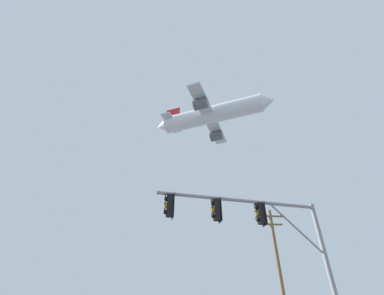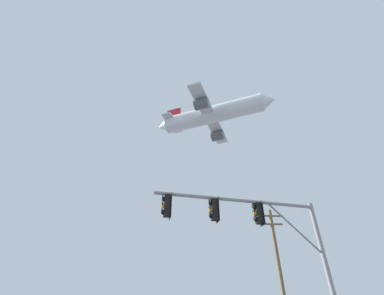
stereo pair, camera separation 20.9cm
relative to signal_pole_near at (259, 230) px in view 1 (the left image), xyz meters
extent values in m
cylinder|color=gray|center=(2.85, 0.46, -1.81)|extent=(0.20, 0.20, 6.42)
cylinder|color=gray|center=(-0.77, -0.12, 1.25)|extent=(7.25, 1.32, 0.15)
cylinder|color=gray|center=(1.76, 0.29, 0.20)|extent=(2.24, 0.44, 2.15)
cube|color=black|center=(-3.80, -0.61, 0.73)|extent=(0.31, 0.36, 0.90)
cylinder|color=black|center=(-3.80, -0.61, 1.24)|extent=(0.05, 0.05, 0.12)
cube|color=black|center=(-3.66, -0.59, 0.73)|extent=(0.10, 0.46, 1.04)
sphere|color=black|center=(-3.94, -0.64, 1.00)|extent=(0.20, 0.20, 0.20)
cylinder|color=black|center=(-4.01, -0.65, 1.06)|extent=(0.07, 0.21, 0.21)
sphere|color=orange|center=(-3.94, -0.64, 0.72)|extent=(0.20, 0.20, 0.20)
cylinder|color=black|center=(-4.01, -0.65, 0.78)|extent=(0.07, 0.21, 0.21)
sphere|color=black|center=(-3.94, -0.64, 0.44)|extent=(0.20, 0.20, 0.20)
cylinder|color=black|center=(-4.01, -0.65, 0.50)|extent=(0.07, 0.21, 0.21)
cube|color=black|center=(-1.81, -0.29, 0.73)|extent=(0.31, 0.36, 0.90)
cylinder|color=black|center=(-1.81, -0.29, 1.24)|extent=(0.05, 0.05, 0.12)
cube|color=black|center=(-1.68, -0.27, 0.73)|extent=(0.10, 0.46, 1.04)
sphere|color=black|center=(-1.96, -0.32, 1.00)|extent=(0.20, 0.20, 0.20)
cylinder|color=black|center=(-2.02, -0.33, 1.06)|extent=(0.07, 0.21, 0.21)
sphere|color=orange|center=(-1.96, -0.32, 0.72)|extent=(0.20, 0.20, 0.20)
cylinder|color=black|center=(-2.02, -0.33, 0.78)|extent=(0.07, 0.21, 0.21)
sphere|color=black|center=(-1.96, -0.32, 0.44)|extent=(0.20, 0.20, 0.20)
cylinder|color=black|center=(-2.02, -0.33, 0.50)|extent=(0.07, 0.21, 0.21)
cube|color=black|center=(0.17, 0.03, 0.73)|extent=(0.31, 0.36, 0.90)
cylinder|color=black|center=(0.17, 0.03, 1.24)|extent=(0.05, 0.05, 0.12)
cube|color=black|center=(0.31, 0.05, 0.73)|extent=(0.10, 0.46, 1.04)
sphere|color=black|center=(0.03, 0.01, 1.00)|extent=(0.20, 0.20, 0.20)
cylinder|color=black|center=(-0.03, -0.01, 1.06)|extent=(0.07, 0.21, 0.21)
sphere|color=orange|center=(0.03, 0.01, 0.72)|extent=(0.20, 0.20, 0.20)
cylinder|color=black|center=(-0.03, -0.01, 0.78)|extent=(0.07, 0.21, 0.21)
sphere|color=black|center=(0.03, 0.01, 0.44)|extent=(0.20, 0.20, 0.20)
cylinder|color=black|center=(-0.03, -0.01, 0.50)|extent=(0.07, 0.21, 0.21)
cylinder|color=brown|center=(4.56, 10.39, -0.07)|extent=(0.28, 0.28, 9.90)
cube|color=brown|center=(4.56, 10.39, 4.38)|extent=(2.20, 0.12, 0.12)
cube|color=brown|center=(4.56, 10.39, 3.68)|extent=(1.80, 0.12, 0.12)
cylinder|color=gray|center=(3.66, 10.39, 4.50)|extent=(0.10, 0.10, 0.18)
cylinder|color=gray|center=(5.46, 10.39, 4.50)|extent=(0.10, 0.10, 0.18)
cylinder|color=white|center=(2.42, 24.35, 27.75)|extent=(17.26, 10.07, 3.12)
cone|color=white|center=(11.30, 20.33, 27.75)|extent=(3.17, 3.58, 2.96)
cone|color=white|center=(-6.36, 28.33, 27.75)|extent=(2.87, 3.22, 2.65)
cube|color=silver|center=(1.98, 24.55, 27.28)|extent=(8.78, 15.97, 0.35)
cylinder|color=#595B60|center=(3.89, 28.77, 26.34)|extent=(2.85, 2.56, 1.75)
cylinder|color=#595B60|center=(0.07, 20.33, 26.34)|extent=(2.85, 2.56, 1.75)
cube|color=#B21E1E|center=(-4.50, 27.48, 29.50)|extent=(2.58, 1.34, 3.70)
cube|color=silver|center=(-4.68, 27.56, 28.04)|extent=(4.01, 6.05, 0.19)
camera|label=1|loc=(-3.63, -10.99, -3.38)|focal=24.85mm
camera|label=2|loc=(-3.42, -11.01, -3.38)|focal=24.85mm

